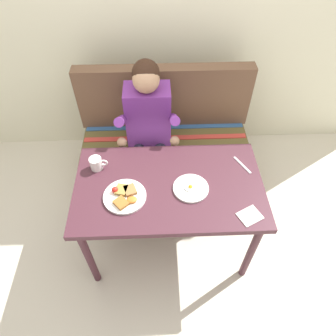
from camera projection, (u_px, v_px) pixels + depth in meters
ground_plane at (169, 240)px, 2.48m from camera, size 8.00×8.00×0.00m
back_wall at (162, 9)px, 2.34m from camera, size 4.40×0.10×2.60m
table at (169, 192)px, 2.00m from camera, size 1.20×0.70×0.73m
couch at (165, 145)px, 2.74m from camera, size 1.44×0.56×1.00m
person at (148, 123)px, 2.31m from camera, size 0.45×0.61×1.21m
plate_breakfast at (125, 196)px, 1.86m from camera, size 0.26×0.26×0.05m
plate_eggs at (191, 188)px, 1.90m from camera, size 0.22×0.22×0.04m
coffee_mug at (96, 163)px, 1.99m from camera, size 0.12×0.08×0.09m
napkin at (250, 216)px, 1.78m from camera, size 0.16×0.15×0.01m
fork at (242, 165)px, 2.04m from camera, size 0.09×0.16×0.00m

